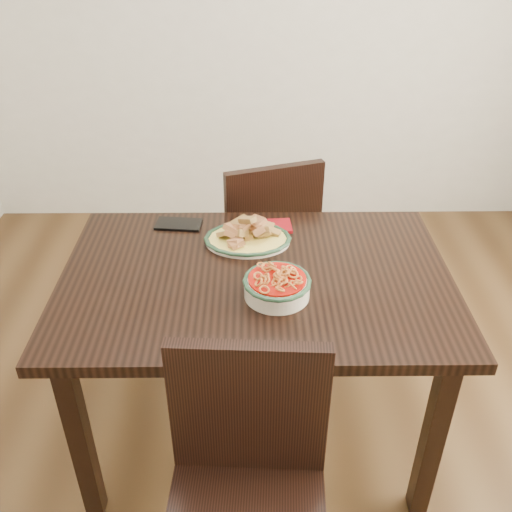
{
  "coord_description": "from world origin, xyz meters",
  "views": [
    {
      "loc": [
        -0.1,
        -1.61,
        1.82
      ],
      "look_at": [
        -0.08,
        -0.05,
        0.81
      ],
      "focal_mm": 40.0,
      "sensor_mm": 36.0,
      "label": 1
    }
  ],
  "objects_px": {
    "dining_table": "(256,296)",
    "fish_plate": "(248,232)",
    "chair_far": "(265,238)",
    "noodle_bowl": "(277,284)",
    "chair_near": "(247,484)",
    "smartphone": "(179,224)"
  },
  "relations": [
    {
      "from": "fish_plate",
      "to": "smartphone",
      "type": "height_order",
      "value": "fish_plate"
    },
    {
      "from": "chair_far",
      "to": "smartphone",
      "type": "distance_m",
      "value": 0.53
    },
    {
      "from": "chair_near",
      "to": "fish_plate",
      "type": "bearing_deg",
      "value": 93.0
    },
    {
      "from": "dining_table",
      "to": "fish_plate",
      "type": "distance_m",
      "value": 0.25
    },
    {
      "from": "dining_table",
      "to": "fish_plate",
      "type": "height_order",
      "value": "fish_plate"
    },
    {
      "from": "chair_near",
      "to": "dining_table",
      "type": "bearing_deg",
      "value": 90.31
    },
    {
      "from": "dining_table",
      "to": "noodle_bowl",
      "type": "distance_m",
      "value": 0.19
    },
    {
      "from": "dining_table",
      "to": "chair_far",
      "type": "relative_size",
      "value": 1.45
    },
    {
      "from": "chair_near",
      "to": "smartphone",
      "type": "relative_size",
      "value": 5.22
    },
    {
      "from": "dining_table",
      "to": "chair_far",
      "type": "distance_m",
      "value": 0.67
    },
    {
      "from": "chair_far",
      "to": "chair_near",
      "type": "distance_m",
      "value": 1.26
    },
    {
      "from": "dining_table",
      "to": "chair_near",
      "type": "bearing_deg",
      "value": -92.82
    },
    {
      "from": "chair_far",
      "to": "noodle_bowl",
      "type": "relative_size",
      "value": 4.16
    },
    {
      "from": "smartphone",
      "to": "chair_near",
      "type": "bearing_deg",
      "value": -68.71
    },
    {
      "from": "chair_far",
      "to": "fish_plate",
      "type": "relative_size",
      "value": 2.93
    },
    {
      "from": "noodle_bowl",
      "to": "dining_table",
      "type": "bearing_deg",
      "value": 118.88
    },
    {
      "from": "chair_near",
      "to": "noodle_bowl",
      "type": "xyz_separation_m",
      "value": [
        0.09,
        0.49,
        0.29
      ]
    },
    {
      "from": "chair_near",
      "to": "smartphone",
      "type": "height_order",
      "value": "chair_near"
    },
    {
      "from": "fish_plate",
      "to": "dining_table",
      "type": "bearing_deg",
      "value": -82.17
    },
    {
      "from": "dining_table",
      "to": "fish_plate",
      "type": "bearing_deg",
      "value": 97.83
    },
    {
      "from": "noodle_bowl",
      "to": "smartphone",
      "type": "bearing_deg",
      "value": 128.42
    },
    {
      "from": "smartphone",
      "to": "fish_plate",
      "type": "bearing_deg",
      "value": -19.68
    }
  ]
}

